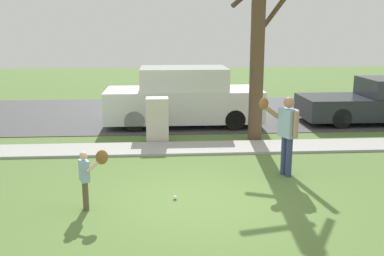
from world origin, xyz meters
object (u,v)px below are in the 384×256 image
Objects in this scene: person_adult at (286,128)px; utility_cabinet at (157,120)px; parked_pickup_dark at (381,103)px; baseball at (175,198)px; street_tree_near at (258,34)px; person_child at (89,171)px; parked_van_white at (184,98)px.

utility_cabinet is at bearing -70.63° from person_adult.
person_adult is 7.03m from parked_pickup_dark.
baseball is 0.01× the size of street_tree_near.
street_tree_near reaches higher than person_child.
person_child is (-3.93, -1.61, -0.35)m from person_adult.
person_adult is at bearing -90.40° from street_tree_near.
baseball is 4.48m from utility_cabinet.
street_tree_near reaches higher than parked_pickup_dark.
parked_van_white is (0.49, 6.45, 0.87)m from baseball.
utility_cabinet is 2.21m from parked_van_white.
baseball is 0.01× the size of parked_van_white.
street_tree_near is at bearing 61.27° from baseball.
person_adult is 2.90m from baseball.
parked_pickup_dark reaches higher than baseball.
parked_van_white reaches higher than utility_cabinet.
person_child is 6.62m from street_tree_near.
baseball is 0.06× the size of utility_cabinet.
street_tree_near reaches higher than utility_cabinet.
parked_van_white reaches higher than person_adult.
person_child is 0.22× the size of parked_van_white.
parked_van_white is 6.63m from parked_pickup_dark.
baseball is 6.53m from parked_van_white.
street_tree_near is (2.79, 0.02, 2.35)m from utility_cabinet.
baseball is at bearing 5.67° from person_adult.
baseball is at bearing 85.62° from parked_van_white.
person_adult is 0.31× the size of street_tree_near.
parked_van_white is at bearing 52.04° from person_child.
utility_cabinet is (-0.35, 4.43, 0.58)m from baseball.
street_tree_near is at bearing 23.16° from parked_pickup_dark.
baseball is (-2.42, -1.24, -1.02)m from person_adult.
street_tree_near reaches higher than person_adult.
parked_van_white is at bearing 67.39° from utility_cabinet.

